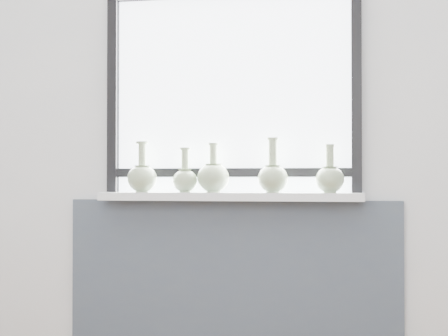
% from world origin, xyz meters
% --- Properties ---
extents(back_wall, '(3.60, 0.02, 2.60)m').
position_xyz_m(back_wall, '(0.00, 1.81, 1.30)').
color(back_wall, silver).
rests_on(back_wall, ground).
extents(apron_panel, '(1.70, 0.03, 0.86)m').
position_xyz_m(apron_panel, '(0.00, 1.78, 0.43)').
color(apron_panel, '#414B57').
rests_on(apron_panel, ground).
extents(windowsill, '(1.32, 0.18, 0.04)m').
position_xyz_m(windowsill, '(0.00, 1.71, 0.88)').
color(windowsill, white).
rests_on(windowsill, apron_panel).
extents(window, '(1.30, 0.06, 1.05)m').
position_xyz_m(window, '(0.00, 1.77, 1.44)').
color(window, black).
rests_on(window, windowsill).
extents(vase_a, '(0.15, 0.15, 0.26)m').
position_xyz_m(vase_a, '(-0.45, 1.69, 0.98)').
color(vase_a, '#A2BA8F').
rests_on(vase_a, windowsill).
extents(vase_b, '(0.13, 0.13, 0.23)m').
position_xyz_m(vase_b, '(-0.23, 1.71, 0.97)').
color(vase_b, '#A2BA8F').
rests_on(vase_b, windowsill).
extents(vase_c, '(0.16, 0.16, 0.25)m').
position_xyz_m(vase_c, '(-0.08, 1.72, 0.98)').
color(vase_c, '#A2BA8F').
rests_on(vase_c, windowsill).
extents(vase_d, '(0.15, 0.15, 0.27)m').
position_xyz_m(vase_d, '(0.22, 1.69, 0.98)').
color(vase_d, '#A2BA8F').
rests_on(vase_d, windowsill).
extents(vase_e, '(0.14, 0.14, 0.24)m').
position_xyz_m(vase_e, '(0.50, 1.68, 0.97)').
color(vase_e, '#A2BA8F').
rests_on(vase_e, windowsill).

